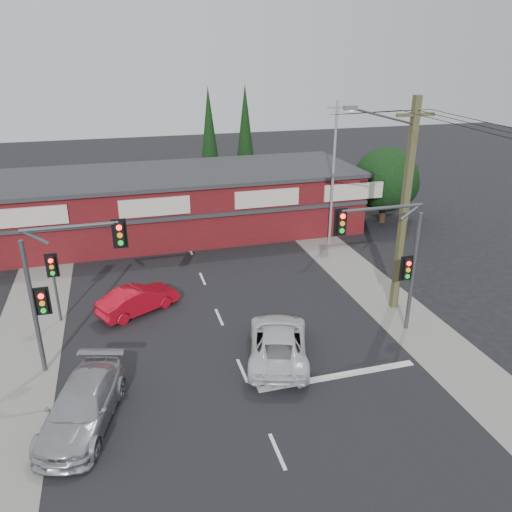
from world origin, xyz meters
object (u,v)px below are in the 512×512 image
object	(u,v)px
shop_building	(165,203)
red_sedan	(138,300)
white_suv	(278,342)
utility_pole	(403,202)
silver_suv	(82,406)

from	to	relation	value
shop_building	red_sedan	bearing A→B (deg)	-103.32
white_suv	utility_pole	world-z (taller)	utility_pole
utility_pole	silver_suv	bearing A→B (deg)	-162.21
white_suv	shop_building	size ratio (longest dim) A/B	0.18
red_sedan	silver_suv	bearing A→B (deg)	134.49
red_sedan	shop_building	size ratio (longest dim) A/B	0.14
red_sedan	shop_building	bearing A→B (deg)	-41.92
silver_suv	red_sedan	size ratio (longest dim) A/B	1.24
white_suv	utility_pole	xyz separation A→B (m)	(6.70, 2.59, 4.69)
white_suv	red_sedan	bearing A→B (deg)	-28.45
white_suv	shop_building	bearing A→B (deg)	-63.18
white_suv	silver_suv	distance (m)	7.82
red_sedan	shop_building	xyz separation A→B (m)	(2.62, 11.08, 1.48)
white_suv	shop_building	world-z (taller)	shop_building
silver_suv	utility_pole	size ratio (longest dim) A/B	0.49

